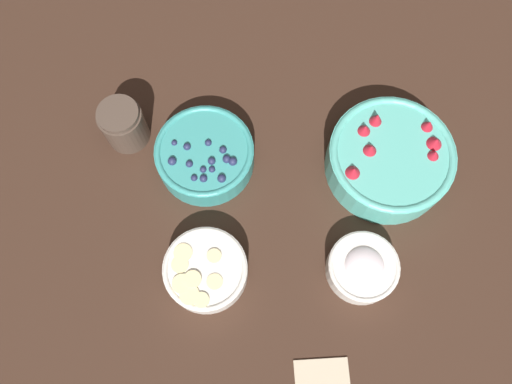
% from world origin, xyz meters
% --- Properties ---
extents(ground_plane, '(4.00, 4.00, 0.00)m').
position_xyz_m(ground_plane, '(0.00, 0.00, 0.00)').
color(ground_plane, '#382319').
extents(bowl_strawberries, '(0.22, 0.22, 0.09)m').
position_xyz_m(bowl_strawberries, '(0.02, 0.18, 0.04)').
color(bowl_strawberries, '#56B7A8').
rests_on(bowl_strawberries, ground_plane).
extents(bowl_blueberries, '(0.18, 0.18, 0.06)m').
position_xyz_m(bowl_blueberries, '(-0.15, -0.10, 0.03)').
color(bowl_blueberries, teal).
rests_on(bowl_blueberries, ground_plane).
extents(bowl_bananas, '(0.14, 0.14, 0.05)m').
position_xyz_m(bowl_bananas, '(0.04, -0.20, 0.03)').
color(bowl_bananas, silver).
rests_on(bowl_bananas, ground_plane).
extents(bowl_cream, '(0.12, 0.12, 0.05)m').
position_xyz_m(bowl_cream, '(0.17, 0.04, 0.03)').
color(bowl_cream, silver).
rests_on(bowl_cream, ground_plane).
extents(jar_chocolate, '(0.08, 0.08, 0.09)m').
position_xyz_m(jar_chocolate, '(-0.27, -0.21, 0.04)').
color(jar_chocolate, '#4C3D33').
rests_on(jar_chocolate, ground_plane).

